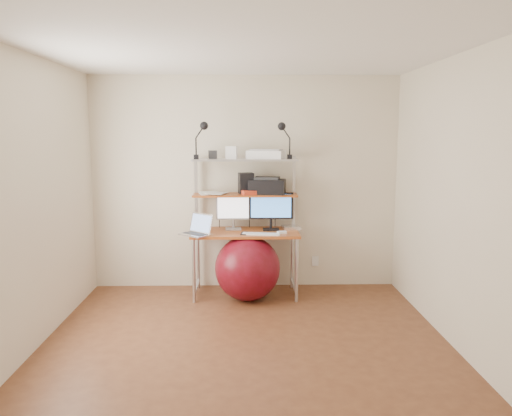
% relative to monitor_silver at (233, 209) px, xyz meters
% --- Properties ---
extents(room, '(3.60, 3.60, 3.60)m').
position_rel_monitor_silver_xyz_m(room, '(0.14, -1.57, 0.28)').
color(room, brown).
rests_on(room, ground).
extents(computer_desk, '(1.20, 0.60, 1.57)m').
position_rel_monitor_silver_xyz_m(computer_desk, '(0.14, -0.07, -0.02)').
color(computer_desk, '#B35422').
rests_on(computer_desk, ground).
extents(desktop, '(1.20, 0.60, 0.00)m').
position_rel_monitor_silver_xyz_m(desktop, '(0.14, -0.13, -0.23)').
color(desktop, '#B35422').
rests_on(desktop, computer_desk).
extents(mid_shelf, '(1.18, 0.34, 0.00)m').
position_rel_monitor_silver_xyz_m(mid_shelf, '(0.14, 0.00, 0.18)').
color(mid_shelf, '#B35422').
rests_on(mid_shelf, computer_desk).
extents(top_shelf, '(1.18, 0.34, 0.00)m').
position_rel_monitor_silver_xyz_m(top_shelf, '(0.14, 0.00, 0.58)').
color(top_shelf, '#BCBCC1').
rests_on(top_shelf, computer_desk).
extents(floor, '(3.60, 3.60, 0.00)m').
position_rel_monitor_silver_xyz_m(floor, '(0.14, -1.57, -0.97)').
color(floor, brown).
rests_on(floor, ground).
extents(wall_outlet, '(0.08, 0.01, 0.12)m').
position_rel_monitor_silver_xyz_m(wall_outlet, '(0.99, 0.22, -0.67)').
color(wall_outlet, white).
rests_on(wall_outlet, room).
extents(monitor_silver, '(0.40, 0.15, 0.44)m').
position_rel_monitor_silver_xyz_m(monitor_silver, '(0.00, 0.00, 0.00)').
color(monitor_silver, '#ACACB1').
rests_on(monitor_silver, desktop).
extents(monitor_black, '(0.51, 0.14, 0.51)m').
position_rel_monitor_silver_xyz_m(monitor_black, '(0.43, -0.04, 0.02)').
color(monitor_black, black).
rests_on(monitor_black, desktop).
extents(laptop, '(0.41, 0.41, 0.28)m').
position_rel_monitor_silver_xyz_m(laptop, '(-0.38, -0.29, -0.19)').
color(laptop, silver).
rests_on(laptop, desktop).
extents(keyboard, '(0.43, 0.18, 0.01)m').
position_rel_monitor_silver_xyz_m(keyboard, '(0.31, -0.31, -0.23)').
color(keyboard, white).
rests_on(keyboard, desktop).
extents(mouse, '(0.11, 0.08, 0.03)m').
position_rel_monitor_silver_xyz_m(mouse, '(0.54, -0.27, -0.22)').
color(mouse, white).
rests_on(mouse, desktop).
extents(mac_mini, '(0.22, 0.22, 0.04)m').
position_rel_monitor_silver_xyz_m(mac_mini, '(0.67, -0.00, -0.22)').
color(mac_mini, silver).
rests_on(mac_mini, desktop).
extents(phone, '(0.09, 0.15, 0.01)m').
position_rel_monitor_silver_xyz_m(phone, '(0.13, -0.27, -0.23)').
color(phone, black).
rests_on(phone, desktop).
extents(printer, '(0.44, 0.34, 0.19)m').
position_rel_monitor_silver_xyz_m(printer, '(0.39, -0.01, 0.27)').
color(printer, black).
rests_on(printer, mid_shelf).
extents(nas_cube, '(0.19, 0.19, 0.24)m').
position_rel_monitor_silver_xyz_m(nas_cube, '(0.15, 0.02, 0.30)').
color(nas_cube, black).
rests_on(nas_cube, mid_shelf).
extents(red_box, '(0.21, 0.17, 0.05)m').
position_rel_monitor_silver_xyz_m(red_box, '(0.19, -0.09, 0.20)').
color(red_box, red).
rests_on(red_box, mid_shelf).
extents(scanner, '(0.46, 0.37, 0.11)m').
position_rel_monitor_silver_xyz_m(scanner, '(0.38, 0.02, 0.63)').
color(scanner, white).
rests_on(scanner, top_shelf).
extents(box_white, '(0.13, 0.12, 0.14)m').
position_rel_monitor_silver_xyz_m(box_white, '(-0.02, -0.01, 0.65)').
color(box_white, white).
rests_on(box_white, top_shelf).
extents(box_grey, '(0.11, 0.11, 0.09)m').
position_rel_monitor_silver_xyz_m(box_grey, '(-0.23, 0.04, 0.62)').
color(box_grey, '#2C2C2E').
rests_on(box_grey, top_shelf).
extents(clip_lamp_left, '(0.16, 0.09, 0.41)m').
position_rel_monitor_silver_xyz_m(clip_lamp_left, '(-0.33, -0.11, 0.88)').
color(clip_lamp_left, black).
rests_on(clip_lamp_left, top_shelf).
extents(clip_lamp_right, '(0.16, 0.09, 0.41)m').
position_rel_monitor_silver_xyz_m(clip_lamp_right, '(0.56, -0.09, 0.87)').
color(clip_lamp_right, black).
rests_on(clip_lamp_right, top_shelf).
extents(exercise_ball, '(0.72, 0.72, 0.72)m').
position_rel_monitor_silver_xyz_m(exercise_ball, '(0.16, -0.31, -0.61)').
color(exercise_ball, maroon).
rests_on(exercise_ball, floor).
extents(paper_stack, '(0.38, 0.39, 0.02)m').
position_rel_monitor_silver_xyz_m(paper_stack, '(-0.25, 0.01, 0.19)').
color(paper_stack, white).
rests_on(paper_stack, mid_shelf).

